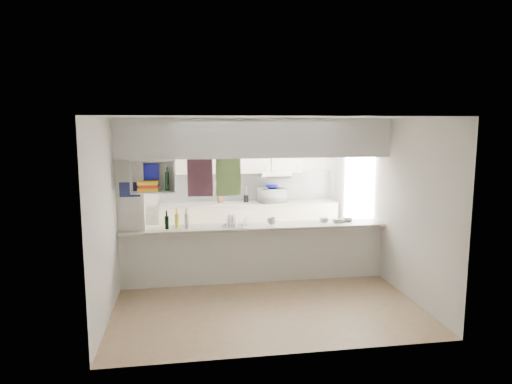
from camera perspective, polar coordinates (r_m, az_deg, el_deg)
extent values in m
plane|color=#9C795A|center=(7.52, -0.11, -11.04)|extent=(4.80, 4.80, 0.00)
plane|color=white|center=(7.08, -0.12, 9.20)|extent=(4.80, 4.80, 0.00)
plane|color=silver|center=(9.54, -2.32, 1.20)|extent=(4.20, 0.00, 4.20)
plane|color=silver|center=(7.18, -16.93, -1.62)|extent=(0.00, 4.80, 4.80)
plane|color=silver|center=(7.78, 15.35, -0.77)|extent=(0.00, 4.80, 4.80)
cube|color=silver|center=(7.38, -0.11, -7.82)|extent=(4.20, 0.15, 0.88)
cube|color=#B1AB9B|center=(7.26, -0.11, -4.34)|extent=(4.20, 0.50, 0.04)
cube|color=white|center=(7.08, -0.12, 6.77)|extent=(4.20, 0.50, 0.60)
cube|color=silver|center=(7.15, -15.34, -1.58)|extent=(0.40, 0.18, 2.60)
cube|color=#191E4C|center=(7.02, -15.51, 0.29)|extent=(0.30, 0.01, 0.22)
cube|color=white|center=(7.05, -15.43, -1.56)|extent=(0.30, 0.01, 0.24)
cube|color=black|center=(7.27, -7.02, 1.85)|extent=(0.40, 0.02, 0.62)
cube|color=#1A7761|center=(7.30, -3.49, 1.92)|extent=(0.40, 0.02, 0.62)
cube|color=white|center=(6.99, -12.65, 0.05)|extent=(0.65, 0.35, 0.02)
cube|color=white|center=(6.93, -12.78, 3.93)|extent=(0.65, 0.35, 0.02)
cube|color=white|center=(7.12, -12.63, 2.13)|extent=(0.65, 0.02, 0.50)
cube|color=white|center=(6.98, -15.27, 1.92)|extent=(0.02, 0.35, 0.50)
cube|color=white|center=(6.94, -10.14, 2.05)|extent=(0.02, 0.35, 0.50)
cube|color=yellow|center=(6.99, -13.31, 0.34)|extent=(0.30, 0.24, 0.05)
cube|color=red|center=(6.98, -13.33, 0.74)|extent=(0.28, 0.22, 0.05)
cube|color=yellow|center=(6.97, -13.34, 1.15)|extent=(0.30, 0.24, 0.05)
cube|color=#0E109D|center=(7.08, -13.05, 2.09)|extent=(0.26, 0.02, 0.34)
cylinder|color=black|center=(6.96, -11.05, 1.33)|extent=(0.06, 0.06, 0.28)
cube|color=beige|center=(9.42, -0.87, -4.14)|extent=(3.60, 0.60, 0.90)
cube|color=#B1AB9B|center=(9.33, -0.87, -1.42)|extent=(3.60, 0.63, 0.03)
cube|color=silver|center=(9.56, -1.12, 0.74)|extent=(3.60, 0.03, 0.60)
cube|color=beige|center=(9.31, -2.22, 4.61)|extent=(2.62, 0.34, 0.72)
cube|color=white|center=(9.40, 2.39, 2.19)|extent=(0.60, 0.46, 0.12)
cube|color=silver|center=(9.18, 2.67, 1.82)|extent=(0.60, 0.02, 0.05)
imported|color=white|center=(9.34, 1.99, -0.40)|extent=(0.60, 0.47, 0.29)
imported|color=#0E109D|center=(9.32, 2.01, 0.67)|extent=(0.26, 0.26, 0.06)
cube|color=silver|center=(7.21, -2.61, -4.23)|extent=(0.45, 0.39, 0.01)
cylinder|color=white|center=(7.21, -3.35, -3.40)|extent=(0.07, 0.18, 0.19)
cylinder|color=white|center=(7.19, -2.91, -3.42)|extent=(0.07, 0.18, 0.19)
cylinder|color=white|center=(7.18, -2.47, -3.44)|extent=(0.07, 0.18, 0.19)
imported|color=white|center=(7.24, 1.95, -3.67)|extent=(0.16, 0.16, 0.11)
cylinder|color=black|center=(7.12, -11.09, -3.78)|extent=(0.06, 0.06, 0.20)
cylinder|color=black|center=(7.09, -11.12, -2.64)|extent=(0.02, 0.02, 0.09)
cylinder|color=#A5A11B|center=(7.19, -9.87, -3.57)|extent=(0.06, 0.06, 0.21)
cylinder|color=#A5A11B|center=(7.16, -9.90, -2.38)|extent=(0.02, 0.02, 0.09)
cylinder|color=silver|center=(7.11, -8.67, -3.62)|extent=(0.06, 0.06, 0.23)
cylinder|color=silver|center=(7.08, -8.70, -2.37)|extent=(0.02, 0.02, 0.09)
cylinder|color=silver|center=(7.59, 8.49, -3.45)|extent=(0.14, 0.14, 0.07)
cube|color=silver|center=(7.56, 10.17, -3.57)|extent=(0.14, 0.10, 0.06)
cube|color=silver|center=(7.72, 11.34, -3.36)|extent=(0.14, 0.10, 0.06)
cube|color=black|center=(7.64, 11.15, -3.66)|extent=(0.14, 0.07, 0.01)
cylinder|color=black|center=(9.36, -1.26, -0.85)|extent=(0.10, 0.10, 0.14)
cube|color=#502C1B|center=(9.33, -4.51, -0.76)|extent=(0.12, 0.10, 0.19)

